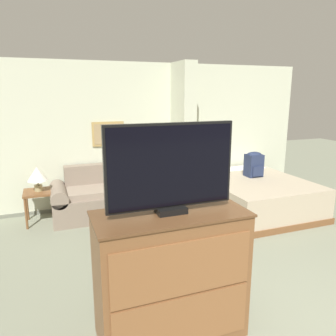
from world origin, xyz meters
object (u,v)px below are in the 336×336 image
Objects in this scene: couch at (115,196)px; bed at (252,194)px; coffee_table at (125,216)px; backpack at (254,164)px; tv at (171,168)px; tv_dresser at (171,275)px; table_lamp at (37,175)px.

bed is (2.36, -0.67, -0.02)m from couch.
couch is 3.50× the size of coffee_table.
couch is 4.68× the size of backpack.
bed is at bearing -15.85° from couch.
tv_dresser is at bearing -90.00° from tv.
backpack is (3.68, -0.53, 0.00)m from table_lamp.
tv_dresser reaches higher than coffee_table.
coffee_table is (-0.07, -1.06, 0.03)m from couch.
coffee_table is 1.54× the size of table_lamp.
table_lamp reaches higher than coffee_table.
couch is 1.01× the size of bed.
tv_dresser is at bearing -92.16° from coffee_table.
tv_dresser is 1.20× the size of tv.
backpack is at bearing 53.38° from bed.
tv is at bearing -70.86° from table_lamp.
tv is 3.72m from backpack.
table_lamp is 0.31× the size of tv_dresser.
table_lamp is 0.38× the size of tv.
coffee_table is 1.63m from table_lamp.
couch is 2.56m from backpack.
backpack is (2.46, -0.53, 0.49)m from couch.
tv is (1.07, -3.09, 0.69)m from table_lamp.
tv_dresser is 0.60× the size of bed.
backpack is (2.53, 0.53, 0.46)m from coffee_table.
backpack is at bearing 44.50° from tv.
table_lamp is (-1.15, 1.06, 0.46)m from coffee_table.
table_lamp is at bearing 169.45° from bed.
tv_dresser is 2.77× the size of backpack.
backpack is (2.61, 2.56, 0.24)m from tv_dresser.
coffee_table is 2.33m from tv.
coffee_table is at bearing 87.84° from tv.
tv is 0.50× the size of bed.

